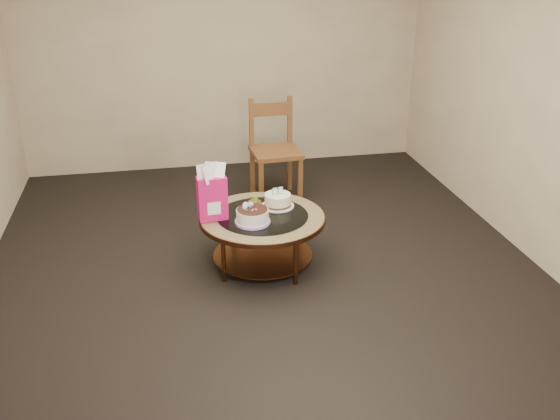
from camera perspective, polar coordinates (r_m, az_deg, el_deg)
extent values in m
plane|color=black|center=(5.22, -1.57, -5.04)|extent=(5.00, 5.00, 0.00)
cube|color=beige|center=(7.14, -5.21, 14.07)|extent=(4.50, 0.02, 2.60)
cube|color=beige|center=(2.47, 8.07, -6.62)|extent=(4.50, 0.02, 2.60)
cube|color=beige|center=(5.54, 22.18, 9.41)|extent=(0.02, 5.00, 2.60)
cylinder|color=#552E18|center=(5.36, 1.70, -1.70)|extent=(0.04, 0.04, 0.42)
cylinder|color=#552E18|center=(5.40, -4.31, -1.52)|extent=(0.04, 0.04, 0.42)
cylinder|color=#552E18|center=(4.91, -5.19, -4.39)|extent=(0.04, 0.04, 0.42)
cylinder|color=#552E18|center=(4.86, 1.44, -4.62)|extent=(0.04, 0.04, 0.42)
cylinder|color=#552E18|center=(5.17, -1.58, -4.07)|extent=(0.82, 0.82, 0.02)
cylinder|color=#552E18|center=(5.02, -1.62, -0.74)|extent=(1.02, 1.02, 0.04)
cylinder|color=#9C8756|center=(5.02, -1.62, -0.60)|extent=(1.00, 1.00, 0.01)
cylinder|color=black|center=(5.02, -1.62, -0.51)|extent=(0.74, 0.74, 0.01)
cylinder|color=#C49EDF|center=(4.88, -2.52, -1.06)|extent=(0.28, 0.28, 0.02)
cylinder|color=silver|center=(4.86, -2.53, -0.57)|extent=(0.25, 0.25, 0.11)
cylinder|color=black|center=(4.84, -2.54, 0.06)|extent=(0.24, 0.24, 0.01)
sphere|color=#C49EDF|center=(4.86, -3.16, 0.45)|extent=(0.05, 0.05, 0.05)
sphere|color=#C49EDF|center=(4.88, -2.69, 0.51)|extent=(0.04, 0.04, 0.04)
sphere|color=#C49EDF|center=(4.83, -3.24, 0.22)|extent=(0.04, 0.04, 0.04)
cone|color=#217C28|center=(4.86, -2.76, 0.23)|extent=(0.03, 0.03, 0.02)
cone|color=#217C28|center=(4.86, -3.45, 0.23)|extent=(0.04, 0.04, 0.02)
cone|color=#217C28|center=(4.90, -2.50, 0.46)|extent=(0.04, 0.04, 0.02)
cone|color=#217C28|center=(4.81, -3.02, -0.01)|extent=(0.04, 0.04, 0.02)
cylinder|color=white|center=(5.17, -0.21, 0.38)|extent=(0.27, 0.27, 0.01)
cylinder|color=#482B14|center=(5.16, -0.21, 0.52)|extent=(0.22, 0.22, 0.02)
cylinder|color=#EEE4C6|center=(5.14, -0.21, 1.03)|extent=(0.22, 0.22, 0.08)
cube|color=#49AC52|center=(5.10, -0.48, 1.72)|extent=(0.04, 0.02, 0.06)
cube|color=white|center=(5.10, -0.48, 1.72)|extent=(0.03, 0.02, 0.05)
cube|color=#3F83D7|center=(5.12, 0.04, 1.81)|extent=(0.04, 0.02, 0.06)
cube|color=white|center=(5.12, 0.04, 1.81)|extent=(0.03, 0.02, 0.05)
cube|color=#DF1566|center=(4.91, -6.21, 1.09)|extent=(0.24, 0.14, 0.35)
cube|color=white|center=(4.94, -6.18, 0.43)|extent=(0.11, 0.14, 0.10)
cube|color=#CCB654|center=(5.23, -2.33, 0.64)|extent=(0.12, 0.12, 0.01)
cylinder|color=gold|center=(5.22, -2.34, 0.73)|extent=(0.11, 0.11, 0.01)
cylinder|color=olive|center=(5.21, -2.34, 1.06)|extent=(0.05, 0.05, 0.05)
cylinder|color=black|center=(5.20, -2.35, 1.39)|extent=(0.00, 0.00, 0.01)
cube|color=brown|center=(6.31, -0.39, 5.30)|extent=(0.50, 0.50, 0.04)
cube|color=brown|center=(6.17, -1.74, 2.35)|extent=(0.05, 0.05, 0.50)
cube|color=brown|center=(6.26, 1.86, 2.70)|extent=(0.05, 0.05, 0.50)
cube|color=brown|center=(6.54, -2.54, 3.62)|extent=(0.05, 0.05, 0.50)
cube|color=brown|center=(6.63, 0.87, 3.94)|extent=(0.05, 0.05, 0.50)
cube|color=brown|center=(6.37, -2.62, 7.91)|extent=(0.05, 0.05, 0.51)
cube|color=brown|center=(6.47, 0.90, 8.17)|extent=(0.05, 0.05, 0.51)
cube|color=brown|center=(6.38, -0.86, 9.20)|extent=(0.40, 0.06, 0.13)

